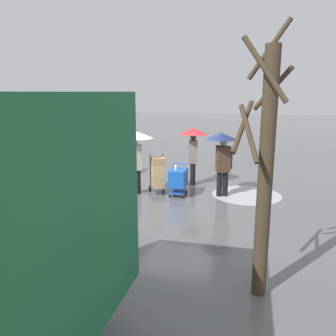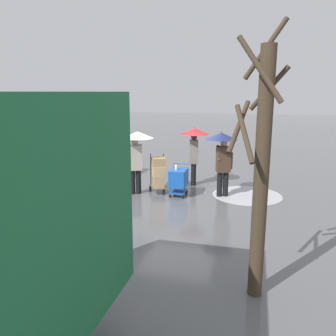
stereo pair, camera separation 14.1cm
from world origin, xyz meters
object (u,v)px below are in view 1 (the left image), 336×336
shopping_cart_vendor (178,179)px  hand_dolly_boxes (158,173)px  pedestrian_white_side (222,149)px  pedestrian_pink_side (193,142)px  pedestrian_black_side (136,147)px  bare_tree_near (264,168)px  cargo_van_parked_right (51,159)px

shopping_cart_vendor → hand_dolly_boxes: 0.73m
pedestrian_white_side → pedestrian_pink_side: bearing=-45.9°
shopping_cart_vendor → pedestrian_black_side: size_ratio=0.49×
pedestrian_black_side → bare_tree_near: 6.51m
cargo_van_parked_right → shopping_cart_vendor: cargo_van_parked_right is taller
cargo_van_parked_right → pedestrian_white_side: size_ratio=2.53×
pedestrian_pink_side → pedestrian_black_side: bearing=43.9°
shopping_cart_vendor → pedestrian_pink_side: bearing=-99.5°
cargo_van_parked_right → bare_tree_near: 8.26m
hand_dolly_boxes → pedestrian_black_side: pedestrian_black_side is taller
cargo_van_parked_right → bare_tree_near: (-6.80, 4.59, 1.02)m
pedestrian_pink_side → bare_tree_near: 7.12m
hand_dolly_boxes → pedestrian_pink_side: size_ratio=0.61×
pedestrian_pink_side → pedestrian_black_side: size_ratio=1.00×
bare_tree_near → cargo_van_parked_right: bearing=-34.0°
pedestrian_black_side → bare_tree_near: bearing=127.5°
pedestrian_black_side → pedestrian_white_side: 2.80m
hand_dolly_boxes → pedestrian_pink_side: (-0.95, -1.36, 0.88)m
hand_dolly_boxes → pedestrian_white_side: pedestrian_white_side is taller
hand_dolly_boxes → pedestrian_black_side: (0.69, 0.21, 0.88)m
hand_dolly_boxes → pedestrian_white_side: 2.27m
shopping_cart_vendor → bare_tree_near: bare_tree_near is taller
shopping_cart_vendor → pedestrian_pink_side: (-0.24, -1.43, 1.02)m
bare_tree_near → hand_dolly_boxes: bearing=-58.7°
pedestrian_black_side → pedestrian_white_side: (-2.77, -0.41, 0.00)m
hand_dolly_boxes → shopping_cart_vendor: bearing=174.3°
hand_dolly_boxes → pedestrian_black_side: bearing=17.2°
cargo_van_parked_right → bare_tree_near: size_ratio=1.21×
shopping_cart_vendor → pedestrian_white_side: bearing=-169.1°
pedestrian_black_side → hand_dolly_boxes: bearing=-162.8°
pedestrian_white_side → pedestrian_black_side: bearing=8.3°
pedestrian_black_side → cargo_van_parked_right: bearing=10.9°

